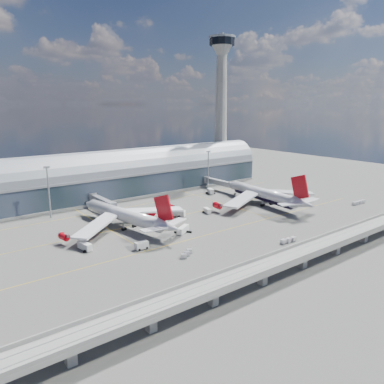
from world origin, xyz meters
TOP-DOWN VIEW (x-y plane):
  - ground at (0.00, 0.00)m, footprint 500.00×500.00m
  - taxi_lines at (0.00, 22.11)m, footprint 200.00×80.12m
  - terminal at (0.00, 77.99)m, footprint 200.00×30.00m
  - control_tower at (85.00, 83.00)m, footprint 19.00×19.00m
  - guideway at (-0.00, -55.00)m, footprint 220.00×8.50m
  - floodlight_mast_left at (-50.00, 55.00)m, footprint 3.00×0.70m
  - floodlight_mast_right at (50.00, 55.00)m, footprint 3.00×0.70m
  - airliner_left at (-27.50, 19.04)m, footprint 61.91×65.17m
  - airliner_right at (52.09, 8.84)m, footprint 64.70×67.66m
  - jet_bridge_left at (-24.38, 53.12)m, footprint 4.40×28.00m
  - jet_bridge_right at (55.79, 51.18)m, footprint 4.40×32.00m
  - service_truck_0 at (-52.69, 5.33)m, footprint 3.46×7.28m
  - service_truck_1 at (-35.10, -7.15)m, footprint 5.23×2.68m
  - service_truck_2 at (-11.61, -1.90)m, footprint 8.16×6.02m
  - service_truck_3 at (16.13, 15.13)m, footprint 3.37×5.70m
  - service_truck_4 at (44.61, 46.30)m, footprint 4.32×6.19m
  - service_truck_5 at (1.08, 19.35)m, footprint 5.83×7.09m
  - cargo_train_0 at (-25.28, -22.95)m, footprint 7.11×4.92m
  - cargo_train_1 at (15.22, -36.95)m, footprint 8.10×2.46m
  - cargo_train_2 at (94.07, -22.79)m, footprint 10.76×2.40m

SIDE VIEW (x-z plane):
  - ground at x=0.00m, z-range 0.00..0.00m
  - taxi_lines at x=0.00m, z-range 0.00..0.01m
  - cargo_train_0 at x=-25.28m, z-range 0.04..1.67m
  - cargo_train_2 at x=94.07m, z-range 0.04..1.82m
  - cargo_train_1 at x=15.22m, z-range 0.04..1.82m
  - service_truck_3 at x=16.13m, z-range 0.03..2.61m
  - service_truck_0 at x=-52.69m, z-range 0.05..2.94m
  - service_truck_1 at x=-35.10m, z-range 0.01..3.01m
  - service_truck_2 at x=-11.61m, z-range 0.06..2.99m
  - service_truck_4 at x=44.61m, z-range 0.01..3.29m
  - service_truck_5 at x=1.08m, z-range 0.04..3.30m
  - jet_bridge_left at x=-24.38m, z-range 1.55..8.80m
  - jet_bridge_right at x=55.79m, z-range 1.56..8.81m
  - guideway at x=0.00m, z-range 1.69..8.89m
  - airliner_right at x=52.09m, z-range -5.16..16.29m
  - airliner_left at x=-27.50m, z-range -4.27..15.66m
  - terminal at x=0.00m, z-range -2.66..25.34m
  - floodlight_mast_left at x=-50.00m, z-range 0.78..26.48m
  - floodlight_mast_right at x=50.00m, z-range 0.78..26.48m
  - control_tower at x=85.00m, z-range 0.14..103.14m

